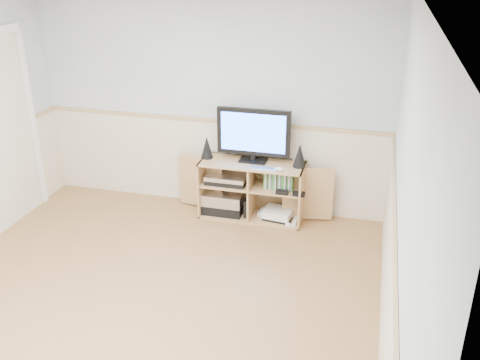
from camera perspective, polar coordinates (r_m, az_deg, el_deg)
name	(u,v)px	position (r m, az deg, el deg)	size (l,w,h in m)	color
room	(119,176)	(4.15, -12.74, 0.42)	(4.04, 4.54, 2.54)	#A7784A
media_cabinet	(253,187)	(5.99, 1.40, -0.80)	(1.78, 0.43, 0.65)	tan
monitor	(253,134)	(5.75, 1.45, 4.98)	(0.80, 0.18, 0.59)	black
speaker_left	(207,147)	(5.92, -3.56, 3.50)	(0.13, 0.13, 0.25)	black
speaker_right	(300,155)	(5.70, 6.38, 2.63)	(0.14, 0.14, 0.26)	black
keyboard	(263,168)	(5.65, 2.52, 1.24)	(0.28, 0.11, 0.01)	silver
mouse	(279,169)	(5.62, 4.19, 1.18)	(0.10, 0.06, 0.04)	white
av_components	(225,196)	(6.06, -1.58, -1.67)	(0.52, 0.33, 0.47)	black
game_consoles	(277,214)	(5.99, 3.97, -3.62)	(0.46, 0.30, 0.11)	white
game_cases	(279,180)	(5.80, 4.18, -0.03)	(0.32, 0.14, 0.19)	#3F8C3F
wall_outlet	(297,164)	(5.96, 6.15, 1.75)	(0.12, 0.03, 0.12)	white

